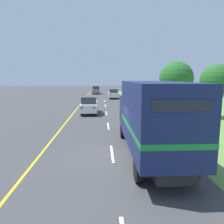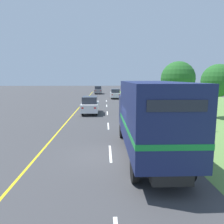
{
  "view_description": "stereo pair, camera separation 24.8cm",
  "coord_description": "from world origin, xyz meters",
  "views": [
    {
      "loc": [
        -0.53,
        -10.52,
        3.91
      ],
      "look_at": [
        0.3,
        6.74,
        1.2
      ],
      "focal_mm": 35.0,
      "sensor_mm": 36.0,
      "label": 1
    },
    {
      "loc": [
        -0.28,
        -10.54,
        3.91
      ],
      "look_at": [
        0.3,
        6.74,
        1.2
      ],
      "focal_mm": 35.0,
      "sensor_mm": 36.0,
      "label": 2
    }
  ],
  "objects": [
    {
      "name": "ground_plane",
      "position": [
        0.0,
        0.0,
        0.0
      ],
      "size": [
        200.0,
        200.0,
        0.0
      ],
      "primitive_type": "plane",
      "color": "#3D3D3F"
    },
    {
      "name": "grass_shoulder",
      "position": [
        13.7,
        19.09,
        0.0
      ],
      "size": [
        20.0,
        69.24,
        0.01
      ],
      "primitive_type": "cube",
      "color": "#608942",
      "rests_on": "ground"
    },
    {
      "name": "edge_line_yellow",
      "position": [
        -3.7,
        19.09,
        0.0
      ],
      "size": [
        0.12,
        69.24,
        0.01
      ],
      "primitive_type": "cube",
      "color": "yellow",
      "rests_on": "ground"
    },
    {
      "name": "centre_dash_near",
      "position": [
        0.0,
        0.42,
        0.0
      ],
      "size": [
        0.12,
        2.6,
        0.01
      ],
      "primitive_type": "cube",
      "color": "white",
      "rests_on": "ground"
    },
    {
      "name": "centre_dash_mid_a",
      "position": [
        0.0,
        7.02,
        0.0
      ],
      "size": [
        0.12,
        2.6,
        0.01
      ],
      "primitive_type": "cube",
      "color": "white",
      "rests_on": "ground"
    },
    {
      "name": "centre_dash_mid_b",
      "position": [
        0.0,
        13.62,
        0.0
      ],
      "size": [
        0.12,
        2.6,
        0.01
      ],
      "primitive_type": "cube",
      "color": "white",
      "rests_on": "ground"
    },
    {
      "name": "centre_dash_far",
      "position": [
        0.0,
        20.22,
        0.0
      ],
      "size": [
        0.12,
        2.6,
        0.01
      ],
      "primitive_type": "cube",
      "color": "white",
      "rests_on": "ground"
    },
    {
      "name": "centre_dash_farthest",
      "position": [
        0.0,
        26.82,
        0.0
      ],
      "size": [
        0.12,
        2.6,
        0.01
      ],
      "primitive_type": "cube",
      "color": "white",
      "rests_on": "ground"
    },
    {
      "name": "horse_trailer_truck",
      "position": [
        1.87,
        -0.32,
        2.07
      ],
      "size": [
        2.47,
        8.41,
        3.74
      ],
      "color": "black",
      "rests_on": "ground"
    },
    {
      "name": "lead_car_white",
      "position": [
        -1.9,
        13.43,
        0.96
      ],
      "size": [
        1.8,
        4.41,
        1.9
      ],
      "color": "black",
      "rests_on": "ground"
    },
    {
      "name": "lead_car_white_ahead",
      "position": [
        1.73,
        31.08,
        0.93
      ],
      "size": [
        1.8,
        4.53,
        1.83
      ],
      "color": "black",
      "rests_on": "ground"
    },
    {
      "name": "lead_car_grey_ahead",
      "position": [
        -1.89,
        43.66,
        0.97
      ],
      "size": [
        1.8,
        4.5,
        1.92
      ],
      "color": "black",
      "rests_on": "ground"
    },
    {
      "name": "highway_sign",
      "position": [
        5.79,
        5.31,
        1.89
      ],
      "size": [
        2.02,
        0.09,
        2.96
      ],
      "color": "#9E9EA3",
      "rests_on": "ground"
    },
    {
      "name": "roadside_tree_near",
      "position": [
        10.61,
        10.27,
        3.64
      ],
      "size": [
        3.15,
        3.15,
        5.22
      ],
      "color": "brown",
      "rests_on": "ground"
    },
    {
      "name": "roadside_tree_mid",
      "position": [
        9.95,
        19.9,
        3.83
      ],
      "size": [
        4.72,
        4.72,
        6.19
      ],
      "color": "#4C3823",
      "rests_on": "ground"
    },
    {
      "name": "roadside_tree_far",
      "position": [
        12.1,
        26.37,
        3.28
      ],
      "size": [
        3.6,
        3.6,
        5.09
      ],
      "color": "brown",
      "rests_on": "ground"
    },
    {
      "name": "delineator_post",
      "position": [
        4.02,
        3.8,
        0.51
      ],
      "size": [
        0.08,
        0.08,
        0.95
      ],
      "color": "white",
      "rests_on": "ground"
    }
  ]
}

